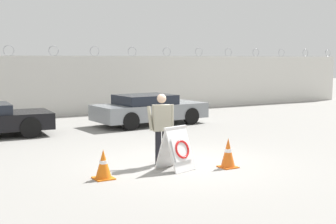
# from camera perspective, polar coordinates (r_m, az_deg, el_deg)

# --- Properties ---
(ground_plane) EXTENTS (90.00, 90.00, 0.00)m
(ground_plane) POSITION_cam_1_polar(r_m,az_deg,el_deg) (11.87, 1.46, -6.28)
(ground_plane) COLOR gray
(perimeter_wall) EXTENTS (36.00, 0.30, 3.22)m
(perimeter_wall) POSITION_cam_1_polar(r_m,az_deg,el_deg) (21.94, -13.66, 3.09)
(perimeter_wall) COLOR silver
(perimeter_wall) RESTS_ON ground_plane
(barricade_sign) EXTENTS (0.85, 0.88, 1.04)m
(barricade_sign) POSITION_cam_1_polar(r_m,az_deg,el_deg) (11.11, 1.10, -4.45)
(barricade_sign) COLOR white
(barricade_sign) RESTS_ON ground_plane
(security_guard) EXTENTS (0.63, 0.48, 1.76)m
(security_guard) POSITION_cam_1_polar(r_m,az_deg,el_deg) (11.61, -0.79, -1.61)
(security_guard) COLOR black
(security_guard) RESTS_ON ground_plane
(traffic_cone_near) EXTENTS (0.40, 0.40, 0.73)m
(traffic_cone_near) POSITION_cam_1_polar(r_m,az_deg,el_deg) (11.44, 7.33, -4.98)
(traffic_cone_near) COLOR orange
(traffic_cone_near) RESTS_ON ground_plane
(traffic_cone_mid) EXTENTS (0.42, 0.42, 0.66)m
(traffic_cone_mid) POSITION_cam_1_polar(r_m,az_deg,el_deg) (10.40, -7.88, -6.35)
(traffic_cone_mid) COLOR orange
(traffic_cone_mid) RESTS_ON ground_plane
(parked_car_rear_sedan) EXTENTS (4.60, 2.25, 1.21)m
(parked_car_rear_sedan) POSITION_cam_1_polar(r_m,az_deg,el_deg) (18.69, -2.34, 0.35)
(parked_car_rear_sedan) COLOR black
(parked_car_rear_sedan) RESTS_ON ground_plane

